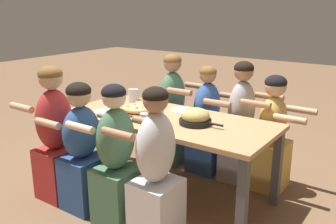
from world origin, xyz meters
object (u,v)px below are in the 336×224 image
object	(u,v)px
drinking_glass_g	(115,95)
diner_far_midright	(241,128)
empty_plate_b	(105,111)
diner_far_midleft	(173,113)
skillet_bowl	(195,117)
drinking_glass_b	(160,113)
diner_near_left	(56,138)
drinking_glass_e	(105,98)
diner_far_center	(207,125)
drinking_glass_h	(132,97)
drinking_glass_a	(144,121)
empty_plate_a	(184,110)
drinking_glass_f	(135,95)
diner_near_midleft	(82,152)
pizza_board_main	(139,109)
diner_near_midright	(156,173)
drinking_glass_c	(157,121)
diner_near_center	(116,162)
diner_far_right	(272,138)
drinking_glass_d	(147,101)

from	to	relation	value
drinking_glass_g	diner_far_midright	world-z (taller)	diner_far_midright
empty_plate_b	diner_far_midleft	xyz separation A→B (m)	(0.19, 0.84, -0.19)
skillet_bowl	diner_far_midleft	size ratio (longest dim) A/B	0.33
drinking_glass_b	diner_far_midleft	distance (m)	0.84
skillet_bowl	diner_near_left	xyz separation A→B (m)	(-1.09, -0.61, -0.23)
skillet_bowl	drinking_glass_g	distance (m)	1.17
drinking_glass_e	diner_far_center	xyz separation A→B (m)	(0.84, 0.63, -0.30)
diner_near_left	drinking_glass_h	bearing A→B (deg)	-10.99
diner_far_midleft	diner_near_left	distance (m)	1.34
empty_plate_b	skillet_bowl	bearing A→B (deg)	11.14
skillet_bowl	empty_plate_b	world-z (taller)	skillet_bowl
drinking_glass_e	diner_near_left	world-z (taller)	diner_near_left
diner_far_midleft	diner_far_midright	distance (m)	0.82
drinking_glass_a	diner_near_left	size ratio (longest dim) A/B	0.09
drinking_glass_h	empty_plate_a	bearing A→B (deg)	2.93
drinking_glass_a	drinking_glass_g	world-z (taller)	drinking_glass_a
diner_far_midright	skillet_bowl	bearing A→B (deg)	-10.65
drinking_glass_f	diner_far_center	xyz separation A→B (m)	(0.71, 0.31, -0.28)
diner_near_midleft	diner_far_center	world-z (taller)	diner_far_center
pizza_board_main	diner_near_midright	world-z (taller)	diner_near_midright
drinking_glass_b	diner_near_midright	size ratio (longest dim) A/B	0.10
drinking_glass_c	diner_near_center	world-z (taller)	diner_near_center
drinking_glass_e	diner_far_midleft	bearing A→B (deg)	57.36
drinking_glass_b	diner_far_midright	distance (m)	0.89
empty_plate_a	drinking_glass_f	distance (m)	0.67
diner_near_left	empty_plate_b	bearing A→B (deg)	-24.60
drinking_glass_b	drinking_glass_g	xyz separation A→B (m)	(-0.81, 0.30, -0.00)
skillet_bowl	diner_near_center	world-z (taller)	diner_near_center
diner_far_right	diner_far_center	size ratio (longest dim) A/B	0.98
diner_near_left	diner_near_center	world-z (taller)	diner_near_left
diner_near_midright	drinking_glass_f	bearing A→B (deg)	46.11
drinking_glass_c	diner_far_center	bearing A→B (deg)	93.19
drinking_glass_a	drinking_glass_f	bearing A→B (deg)	134.84
empty_plate_b	diner_far_midleft	distance (m)	0.89
drinking_glass_a	drinking_glass_b	world-z (taller)	same
drinking_glass_d	drinking_glass_h	world-z (taller)	drinking_glass_h
diner_far_right	diner_near_center	distance (m)	1.51
diner_near_midleft	diner_near_midright	bearing A→B (deg)	-90.00
diner_near_midleft	drinking_glass_f	bearing A→B (deg)	12.96
empty_plate_b	diner_far_right	xyz separation A→B (m)	(1.33, 0.84, -0.24)
skillet_bowl	drinking_glass_g	bearing A→B (deg)	168.02
drinking_glass_g	diner_far_midright	xyz separation A→B (m)	(1.27, 0.42, -0.24)
empty_plate_b	diner_far_right	world-z (taller)	diner_far_right
skillet_bowl	drinking_glass_a	xyz separation A→B (m)	(-0.31, -0.30, -0.01)
drinking_glass_h	diner_far_midleft	bearing A→B (deg)	61.41
drinking_glass_a	drinking_glass_d	bearing A→B (deg)	126.36
diner_near_center	diner_far_center	bearing A→B (deg)	-4.34
diner_far_midleft	drinking_glass_b	bearing A→B (deg)	26.26
diner_far_center	pizza_board_main	bearing A→B (deg)	-28.02
skillet_bowl	diner_far_midright	distance (m)	0.72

